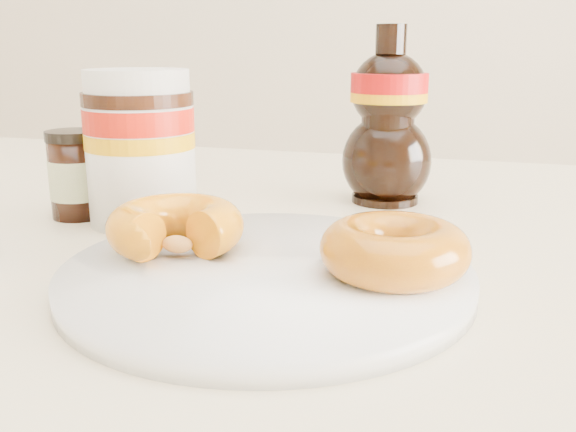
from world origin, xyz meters
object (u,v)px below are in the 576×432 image
(syrup_bottle, at_px, (388,116))
(dining_table, at_px, (334,347))
(donut_bitten, at_px, (176,226))
(dark_jar, at_px, (77,175))
(plate, at_px, (266,274))
(donut_whole, at_px, (394,249))
(nutella_jar, at_px, (140,142))

(syrup_bottle, bearing_deg, dining_table, -94.06)
(donut_bitten, bearing_deg, dark_jar, 169.45)
(plate, height_order, syrup_bottle, syrup_bottle)
(donut_bitten, xyz_separation_m, syrup_bottle, (0.11, 0.24, 0.06))
(dining_table, bearing_deg, syrup_bottle, 85.94)
(donut_whole, xyz_separation_m, syrup_bottle, (-0.04, 0.25, 0.06))
(dining_table, height_order, nutella_jar, nutella_jar)
(donut_bitten, height_order, nutella_jar, nutella_jar)
(donut_bitten, relative_size, dark_jar, 1.21)
(plate, bearing_deg, nutella_jar, 143.04)
(plate, height_order, donut_whole, donut_whole)
(donut_whole, height_order, dark_jar, dark_jar)
(donut_bitten, relative_size, syrup_bottle, 0.56)
(donut_whole, xyz_separation_m, nutella_jar, (-0.24, 0.11, 0.04))
(nutella_jar, bearing_deg, donut_whole, -24.69)
(plate, bearing_deg, donut_bitten, 168.57)
(dining_table, bearing_deg, donut_bitten, -144.96)
(nutella_jar, bearing_deg, plate, -36.96)
(nutella_jar, distance_m, syrup_bottle, 0.24)
(donut_whole, relative_size, dark_jar, 1.19)
(dining_table, xyz_separation_m, dark_jar, (-0.25, 0.03, 0.12))
(dining_table, distance_m, donut_bitten, 0.17)
(syrup_bottle, bearing_deg, plate, -98.94)
(donut_whole, relative_size, syrup_bottle, 0.55)
(dark_jar, bearing_deg, donut_bitten, -34.00)
(nutella_jar, distance_m, dark_jar, 0.08)
(dining_table, height_order, plate, plate)
(plate, distance_m, donut_whole, 0.09)
(donut_bitten, xyz_separation_m, nutella_jar, (-0.08, 0.10, 0.04))
(donut_whole, bearing_deg, donut_bitten, 177.35)
(nutella_jar, relative_size, syrup_bottle, 0.78)
(donut_whole, bearing_deg, plate, -174.85)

